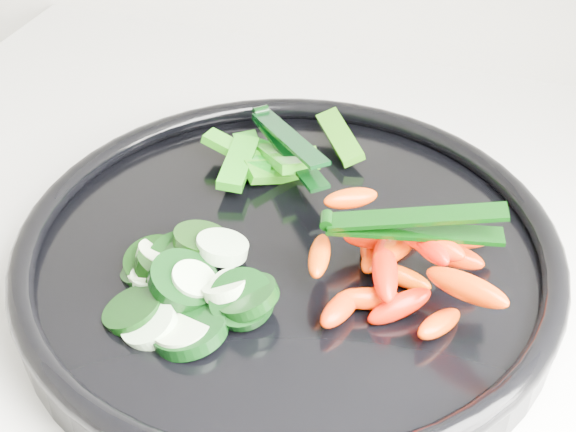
% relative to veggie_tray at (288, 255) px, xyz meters
% --- Properties ---
extents(veggie_tray, '(0.41, 0.41, 0.04)m').
position_rel_veggie_tray_xyz_m(veggie_tray, '(0.00, 0.00, 0.00)').
color(veggie_tray, black).
rests_on(veggie_tray, counter).
extents(cucumber_pile, '(0.12, 0.13, 0.04)m').
position_rel_veggie_tray_xyz_m(cucumber_pile, '(-0.05, -0.06, 0.01)').
color(cucumber_pile, black).
rests_on(cucumber_pile, veggie_tray).
extents(carrot_pile, '(0.14, 0.13, 0.05)m').
position_rel_veggie_tray_xyz_m(carrot_pile, '(0.08, -0.01, 0.02)').
color(carrot_pile, red).
rests_on(carrot_pile, veggie_tray).
extents(pepper_pile, '(0.13, 0.12, 0.04)m').
position_rel_veggie_tray_xyz_m(pepper_pile, '(-0.04, 0.09, 0.01)').
color(pepper_pile, '#1D6309').
rests_on(pepper_pile, veggie_tray).
extents(tong_carrot, '(0.11, 0.04, 0.02)m').
position_rel_veggie_tray_xyz_m(tong_carrot, '(0.08, -0.01, 0.05)').
color(tong_carrot, black).
rests_on(tong_carrot, carrot_pile).
extents(tong_pepper, '(0.09, 0.09, 0.02)m').
position_rel_veggie_tray_xyz_m(tong_pepper, '(-0.03, 0.09, 0.03)').
color(tong_pepper, black).
rests_on(tong_pepper, pepper_pile).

